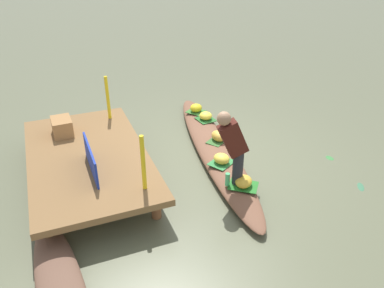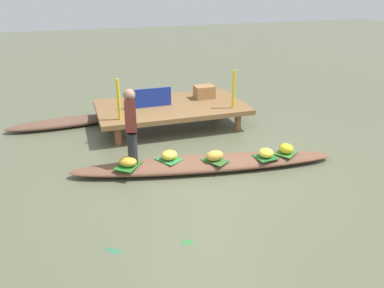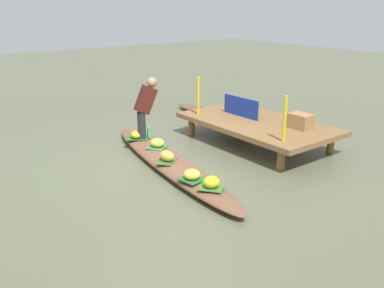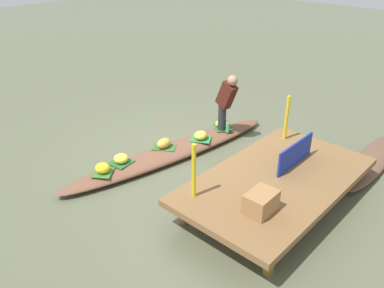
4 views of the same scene
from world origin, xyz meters
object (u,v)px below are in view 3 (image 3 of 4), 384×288
(banana_bunch_3, at_px, (192,174))
(water_bottle, at_px, (149,133))
(moored_boat, at_px, (212,113))
(banana_bunch_1, at_px, (137,134))
(vendor_boat, at_px, (169,163))
(banana_bunch_2, at_px, (211,182))
(market_banner, at_px, (241,107))
(produce_crate, at_px, (300,121))
(banana_bunch_4, at_px, (157,143))
(banana_bunch_0, at_px, (167,156))
(vendor_person, at_px, (145,105))

(banana_bunch_3, xyz_separation_m, water_bottle, (-2.22, 0.61, 0.02))
(moored_boat, xyz_separation_m, banana_bunch_1, (0.92, -2.75, 0.18))
(vendor_boat, distance_m, banana_bunch_2, 1.46)
(vendor_boat, xyz_separation_m, moored_boat, (-2.24, 2.88, -0.00))
(market_banner, relative_size, produce_crate, 2.26)
(moored_boat, bearing_deg, banana_bunch_4, -63.06)
(vendor_boat, xyz_separation_m, water_bottle, (-1.20, 0.35, 0.20))
(vendor_boat, relative_size, banana_bunch_2, 18.16)
(market_banner, bearing_deg, banana_bunch_3, -59.01)
(water_bottle, bearing_deg, banana_bunch_3, -15.37)
(market_banner, bearing_deg, moored_boat, 158.39)
(banana_bunch_0, relative_size, banana_bunch_2, 1.21)
(banana_bunch_0, xyz_separation_m, produce_crate, (0.73, 2.61, 0.34))
(banana_bunch_1, distance_m, vendor_person, 0.64)
(moored_boat, bearing_deg, vendor_boat, -56.20)
(banana_bunch_1, bearing_deg, market_banner, 68.98)
(vendor_boat, distance_m, market_banner, 2.35)
(banana_bunch_4, relative_size, market_banner, 0.28)
(vendor_person, height_order, market_banner, vendor_person)
(vendor_person, distance_m, market_banner, 2.06)
(banana_bunch_1, xyz_separation_m, banana_bunch_4, (0.71, 0.03, 0.00))
(moored_boat, relative_size, market_banner, 2.58)
(banana_bunch_2, bearing_deg, vendor_boat, 171.10)
(banana_bunch_2, distance_m, produce_crate, 2.80)
(vendor_person, distance_m, water_bottle, 0.59)
(vendor_boat, distance_m, banana_bunch_4, 0.65)
(banana_bunch_0, bearing_deg, banana_bunch_2, -4.60)
(banana_bunch_1, xyz_separation_m, market_banner, (0.80, 2.09, 0.41))
(banana_bunch_1, height_order, banana_bunch_3, banana_bunch_3)
(banana_bunch_0, distance_m, banana_bunch_1, 1.46)
(vendor_boat, relative_size, produce_crate, 10.44)
(vendor_boat, height_order, market_banner, market_banner)
(banana_bunch_2, height_order, vendor_person, vendor_person)
(banana_bunch_2, bearing_deg, vendor_person, 169.06)
(banana_bunch_0, distance_m, produce_crate, 2.73)
(produce_crate, bearing_deg, banana_bunch_3, -86.60)
(banana_bunch_3, xyz_separation_m, vendor_person, (-2.21, 0.55, 0.61))
(vendor_person, xyz_separation_m, produce_crate, (2.05, 2.21, -0.26))
(banana_bunch_1, relative_size, banana_bunch_3, 1.20)
(banana_bunch_4, xyz_separation_m, produce_crate, (1.45, 2.34, 0.35))
(banana_bunch_2, height_order, banana_bunch_3, banana_bunch_2)
(water_bottle, xyz_separation_m, produce_crate, (2.05, 2.15, 0.33))
(moored_boat, height_order, banana_bunch_4, banana_bunch_4)
(banana_bunch_0, distance_m, banana_bunch_2, 1.31)
(banana_bunch_0, distance_m, banana_bunch_4, 0.77)
(banana_bunch_4, xyz_separation_m, water_bottle, (-0.60, 0.19, 0.02))
(produce_crate, bearing_deg, market_banner, -168.48)
(banana_bunch_1, relative_size, vendor_person, 0.25)
(vendor_person, bearing_deg, produce_crate, 47.20)
(vendor_boat, xyz_separation_m, banana_bunch_4, (-0.60, 0.15, 0.18))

